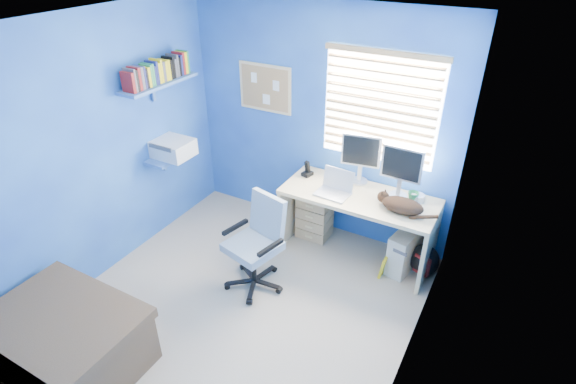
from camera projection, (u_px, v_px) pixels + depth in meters
The scene contains 23 objects.
floor at pixel (240, 306), 4.20m from camera, with size 3.00×3.20×0.00m, color #AFA28E.
ceiling at pixel (220, 26), 2.92m from camera, with size 3.00×3.20×0.00m, color white.
wall_back at pixel (319, 124), 4.76m from camera, with size 3.00×0.01×2.50m, color #1C3F9F.
wall_front at pixel (56, 327), 2.36m from camera, with size 3.00×0.01×2.50m, color #1C3F9F.
wall_left at pixel (100, 152), 4.18m from camera, with size 0.01×3.20×2.50m, color #1C3F9F.
wall_right at pixel (420, 248), 2.94m from camera, with size 0.01×3.20×2.50m, color #1C3F9F.
desk at pixel (357, 225), 4.69m from camera, with size 1.56×0.65×0.74m, color beige.
laptop at pixel (333, 185), 4.45m from camera, with size 0.33×0.26×0.22m, color silver.
monitor_left at pixel (361, 159), 4.60m from camera, with size 0.40×0.12×0.54m, color silver.
monitor_right at pixel (401, 172), 4.34m from camera, with size 0.40×0.12×0.54m, color silver.
phone at pixel (307, 168), 4.81m from camera, with size 0.09×0.11×0.17m, color black.
mug at pixel (413, 197), 4.37m from camera, with size 0.10×0.09×0.10m, color #227D44.
cd_spindle at pixel (418, 198), 4.39m from camera, with size 0.13×0.13×0.07m, color silver.
cat at pixel (403, 205), 4.20m from camera, with size 0.40×0.21×0.14m, color black.
tower_pc at pixel (405, 251), 4.56m from camera, with size 0.19×0.44×0.45m, color beige.
drawer_boxes at pixel (315, 216), 5.03m from camera, with size 0.35×0.28×0.54m, color tan.
yellow_book at pixel (384, 265), 4.52m from camera, with size 0.03×0.17×0.24m, color yellow.
backpack at pixel (424, 260), 4.51m from camera, with size 0.30×0.23×0.35m, color black.
bed_corner at pixel (68, 341), 3.51m from camera, with size 1.12×0.80×0.54m, color brown.
office_chair at pixel (257, 254), 4.31m from camera, with size 0.65×0.65×0.93m.
window_blinds at pixel (380, 109), 4.32m from camera, with size 1.15×0.05×1.10m.
corkboard at pixel (265, 88), 4.87m from camera, with size 0.64×0.02×0.52m.
wall_shelves at pixel (164, 111), 4.59m from camera, with size 0.42×0.90×1.05m.
Camera 1 is at (1.87, -2.46, 3.06)m, focal length 28.00 mm.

